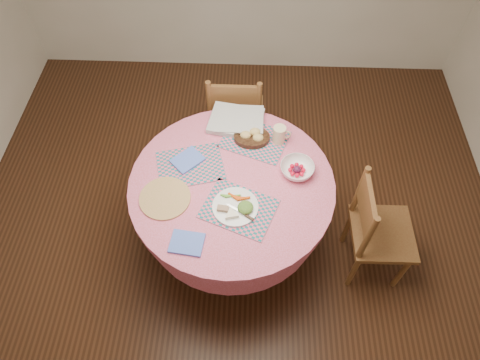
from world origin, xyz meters
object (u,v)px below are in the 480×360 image
object	(u,v)px
latte_mug	(280,134)
fruit_bowl	(297,169)
dining_table	(232,200)
chair_back	(235,115)
chair_right	(376,230)
wicker_trivet	(165,198)
dinner_plate	(237,207)
bread_bowl	(252,137)

from	to	relation	value
latte_mug	fruit_bowl	world-z (taller)	latte_mug
dining_table	chair_back	world-z (taller)	chair_back
chair_right	wicker_trivet	distance (m)	1.33
wicker_trivet	latte_mug	xyz separation A→B (m)	(0.67, 0.47, 0.06)
dining_table	latte_mug	bearing A→B (deg)	49.59
wicker_trivet	latte_mug	distance (m)	0.82
fruit_bowl	dining_table	bearing A→B (deg)	-166.61
chair_right	chair_back	xyz separation A→B (m)	(-0.93, 0.95, 0.01)
dinner_plate	fruit_bowl	bearing A→B (deg)	37.93
chair_right	bread_bowl	bearing A→B (deg)	59.17
wicker_trivet	bread_bowl	bearing A→B (deg)	43.56
chair_right	fruit_bowl	world-z (taller)	chair_right
chair_right	dinner_plate	xyz separation A→B (m)	(-0.88, -0.06, 0.31)
chair_right	chair_back	bearing A→B (deg)	43.83
chair_back	bread_bowl	bearing A→B (deg)	105.31
wicker_trivet	dinner_plate	size ratio (longest dim) A/B	1.13
dinner_plate	dining_table	bearing A→B (deg)	101.64
dining_table	chair_right	world-z (taller)	chair_right
chair_right	wicker_trivet	size ratio (longest dim) A/B	2.94
dining_table	chair_back	distance (m)	0.83
dining_table	chair_right	size ratio (longest dim) A/B	1.40
wicker_trivet	fruit_bowl	world-z (taller)	fruit_bowl
dinner_plate	chair_back	bearing A→B (deg)	93.20
latte_mug	wicker_trivet	bearing A→B (deg)	-145.12
dining_table	bread_bowl	distance (m)	0.43
bread_bowl	fruit_bowl	world-z (taller)	bread_bowl
dining_table	wicker_trivet	world-z (taller)	wicker_trivet
chair_right	fruit_bowl	size ratio (longest dim) A/B	3.60
bread_bowl	dining_table	bearing A→B (deg)	-108.38
chair_right	fruit_bowl	xyz separation A→B (m)	(-0.52, 0.22, 0.32)
chair_back	latte_mug	distance (m)	0.67
chair_right	latte_mug	size ratio (longest dim) A/B	7.28
bread_bowl	fruit_bowl	xyz separation A→B (m)	(0.28, -0.25, -0.00)
chair_right	wicker_trivet	xyz separation A→B (m)	(-1.30, -0.00, 0.30)
latte_mug	fruit_bowl	xyz separation A→B (m)	(0.10, -0.24, -0.04)
chair_back	bread_bowl	xyz separation A→B (m)	(0.13, -0.49, 0.31)
bread_bowl	latte_mug	distance (m)	0.18
bread_bowl	chair_right	bearing A→B (deg)	-30.27
chair_right	latte_mug	distance (m)	0.86
fruit_bowl	latte_mug	bearing A→B (deg)	113.23
chair_right	dinner_plate	bearing A→B (deg)	93.12
fruit_bowl	wicker_trivet	bearing A→B (deg)	-163.94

